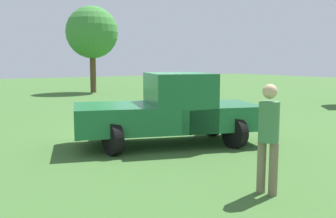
# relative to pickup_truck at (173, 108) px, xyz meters

# --- Properties ---
(ground_plane) EXTENTS (80.00, 80.00, 0.00)m
(ground_plane) POSITION_rel_pickup_truck_xyz_m (0.83, -0.10, -0.92)
(ground_plane) COLOR #3D662D
(pickup_truck) EXTENTS (3.23, 4.94, 1.80)m
(pickup_truck) POSITION_rel_pickup_truck_xyz_m (0.00, 0.00, 0.00)
(pickup_truck) COLOR black
(pickup_truck) RESTS_ON ground_plane
(person_bystander) EXTENTS (0.40, 0.40, 1.74)m
(person_bystander) POSITION_rel_pickup_truck_xyz_m (-3.80, 0.74, 0.06)
(person_bystander) COLOR #7A6B51
(person_bystander) RESTS_ON ground_plane
(tree_back_left) EXTENTS (3.45, 3.45, 5.73)m
(tree_back_left) POSITION_rel_pickup_truck_xyz_m (16.16, -4.32, 3.06)
(tree_back_left) COLOR brown
(tree_back_left) RESTS_ON ground_plane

